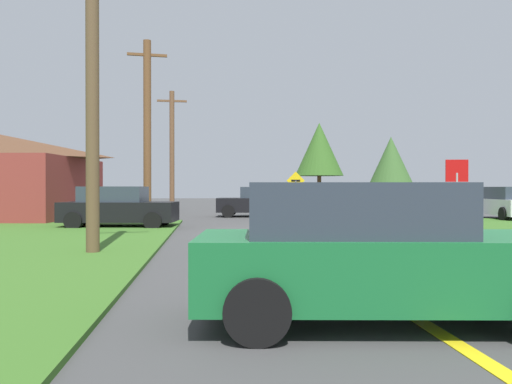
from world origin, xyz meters
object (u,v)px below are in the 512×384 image
object	(u,v)px
utility_pole_near	(92,59)
parked_car_near_building	(118,207)
car_behind_on_main_road	(376,254)
stop_sign	(457,183)
direction_sign	(296,190)
oak_tree_left	(391,161)
pine_tree_center	(319,149)
utility_pole_far	(172,150)
utility_pole_mid	(147,129)
car_on_crossroad	(508,203)
car_approaching_junction	(256,202)

from	to	relation	value
utility_pole_near	parked_car_near_building	bearing A→B (deg)	96.02
car_behind_on_main_road	stop_sign	bearing A→B (deg)	64.57
direction_sign	oak_tree_left	world-z (taller)	oak_tree_left
stop_sign	utility_pole_near	distance (m)	11.32
pine_tree_center	utility_pole_far	bearing A→B (deg)	-144.28
utility_pole_mid	utility_pole_far	bearing A→B (deg)	85.89
stop_sign	direction_sign	world-z (taller)	stop_sign
parked_car_near_building	utility_pole_near	bearing A→B (deg)	-78.12
utility_pole_mid	direction_sign	world-z (taller)	utility_pole_mid
car_on_crossroad	utility_pole_far	bearing A→B (deg)	71.66
utility_pole_near	utility_pole_far	xyz separation A→B (m)	(0.39, 19.45, -0.68)
stop_sign	parked_car_near_building	world-z (taller)	stop_sign
parked_car_near_building	utility_pole_far	bearing A→B (deg)	89.53
parked_car_near_building	utility_pole_far	size ratio (longest dim) A/B	0.61
car_approaching_junction	car_on_crossroad	bearing A→B (deg)	169.03
car_approaching_junction	utility_pole_mid	xyz separation A→B (m)	(-5.39, -3.79, 3.45)
stop_sign	utility_pole_mid	size ratio (longest dim) A/B	0.29
parked_car_near_building	utility_pole_mid	bearing A→B (deg)	84.79
utility_pole_mid	oak_tree_left	xyz separation A→B (m)	(17.06, 15.18, -0.56)
utility_pole_mid	direction_sign	xyz separation A→B (m)	(7.08, 1.04, -2.78)
direction_sign	pine_tree_center	xyz separation A→B (m)	(4.32, 14.49, 3.11)
stop_sign	utility_pole_mid	distance (m)	13.78
stop_sign	utility_pole_far	world-z (taller)	utility_pole_far
pine_tree_center	parked_car_near_building	bearing A→B (deg)	-122.37
car_on_crossroad	direction_sign	distance (m)	10.38
stop_sign	car_on_crossroad	distance (m)	10.77
utility_pole_far	car_on_crossroad	bearing A→B (deg)	-24.89
car_behind_on_main_road	pine_tree_center	size ratio (longest dim) A/B	0.66
car_behind_on_main_road	oak_tree_left	bearing A→B (deg)	75.38
utility_pole_far	pine_tree_center	bearing A→B (deg)	35.72
oak_tree_left	direction_sign	bearing A→B (deg)	-125.21
car_behind_on_main_road	pine_tree_center	world-z (taller)	pine_tree_center
car_approaching_junction	utility_pole_mid	bearing A→B (deg)	42.02
car_behind_on_main_road	utility_pole_mid	world-z (taller)	utility_pole_mid
stop_sign	utility_pole_mid	xyz separation A→B (m)	(-10.61, 8.41, 2.55)
car_on_crossroad	car_approaching_junction	size ratio (longest dim) A/B	1.11
car_on_crossroad	utility_pole_far	size ratio (longest dim) A/B	0.63
stop_sign	pine_tree_center	world-z (taller)	pine_tree_center
utility_pole_near	utility_pole_mid	xyz separation A→B (m)	(-0.16, 11.73, -0.29)
parked_car_near_building	car_approaching_junction	bearing A→B (deg)	56.24
car_on_crossroad	direction_sign	xyz separation A→B (m)	(-10.30, 1.12, 0.67)
oak_tree_left	utility_pole_far	bearing A→B (deg)	-155.70
car_behind_on_main_road	direction_sign	xyz separation A→B (m)	(2.31, 19.14, 0.67)
stop_sign	pine_tree_center	xyz separation A→B (m)	(0.79, 23.94, 2.87)
direction_sign	car_on_crossroad	bearing A→B (deg)	-6.21
car_on_crossroad	pine_tree_center	size ratio (longest dim) A/B	0.71
stop_sign	direction_sign	xyz separation A→B (m)	(-3.53, 9.45, -0.24)
car_approaching_junction	utility_pole_near	xyz separation A→B (m)	(-5.23, -15.51, 3.74)
utility_pole_mid	oak_tree_left	world-z (taller)	utility_pole_mid
car_behind_on_main_road	utility_pole_near	bearing A→B (deg)	131.47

